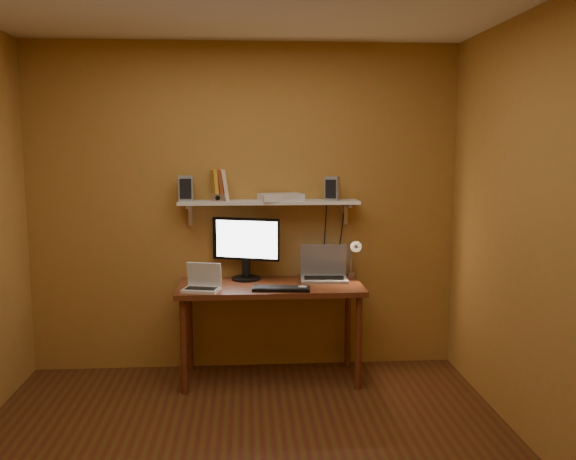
{
  "coord_description": "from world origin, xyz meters",
  "views": [
    {
      "loc": [
        0.01,
        -3.25,
        1.8
      ],
      "look_at": [
        0.32,
        1.18,
        1.18
      ],
      "focal_mm": 38.0,
      "sensor_mm": 36.0,
      "label": 1
    }
  ],
  "objects": [
    {
      "name": "speaker_left",
      "position": [
        -0.45,
        1.47,
        1.47
      ],
      "size": [
        0.11,
        0.11,
        0.2
      ],
      "primitive_type": "cube",
      "rotation": [
        0.0,
        0.0,
        0.04
      ],
      "color": "gray",
      "rests_on": "wall_shelf"
    },
    {
      "name": "laptop",
      "position": [
        0.62,
        1.44,
        0.82
      ],
      "size": [
        0.38,
        0.29,
        0.27
      ],
      "rotation": [
        0.0,
        0.0,
        -0.07
      ],
      "color": "gray",
      "rests_on": "desk"
    },
    {
      "name": "desk",
      "position": [
        0.19,
        1.28,
        0.66
      ],
      "size": [
        1.4,
        0.6,
        0.75
      ],
      "color": "brown",
      "rests_on": "ground"
    },
    {
      "name": "keyboard",
      "position": [
        0.26,
        1.1,
        0.76
      ],
      "size": [
        0.43,
        0.2,
        0.02
      ],
      "primitive_type": "cube",
      "rotation": [
        0.0,
        0.0,
        -0.13
      ],
      "color": "black",
      "rests_on": "desk"
    },
    {
      "name": "wall_shelf",
      "position": [
        0.19,
        1.47,
        1.36
      ],
      "size": [
        1.4,
        0.25,
        0.21
      ],
      "color": "white",
      "rests_on": "room"
    },
    {
      "name": "netbook",
      "position": [
        -0.31,
        1.14,
        0.8
      ],
      "size": [
        0.3,
        0.24,
        0.2
      ],
      "rotation": [
        0.0,
        0.0,
        -0.25
      ],
      "color": "silver",
      "rests_on": "desk"
    },
    {
      "name": "monitor",
      "position": [
        0.01,
        1.47,
        1.03
      ],
      "size": [
        0.52,
        0.29,
        0.49
      ],
      "rotation": [
        0.0,
        0.0,
        -0.33
      ],
      "color": "black",
      "rests_on": "desk"
    },
    {
      "name": "room",
      "position": [
        0.0,
        0.0,
        1.3
      ],
      "size": [
        3.44,
        3.24,
        2.64
      ],
      "color": "#4F3014",
      "rests_on": "ground"
    },
    {
      "name": "speaker_right",
      "position": [
        0.68,
        1.46,
        1.47
      ],
      "size": [
        0.13,
        0.13,
        0.18
      ],
      "primitive_type": "cube",
      "rotation": [
        0.0,
        0.0,
        -0.34
      ],
      "color": "gray",
      "rests_on": "wall_shelf"
    },
    {
      "name": "router",
      "position": [
        0.28,
        1.46,
        1.4
      ],
      "size": [
        0.37,
        0.29,
        0.05
      ],
      "primitive_type": "cube",
      "rotation": [
        0.0,
        0.0,
        0.23
      ],
      "color": "silver",
      "rests_on": "wall_shelf"
    },
    {
      "name": "books",
      "position": [
        -0.19,
        1.5,
        1.49
      ],
      "size": [
        0.15,
        0.17,
        0.24
      ],
      "color": "gold",
      "rests_on": "wall_shelf"
    },
    {
      "name": "shelf_camera",
      "position": [
        -0.2,
        1.41,
        1.4
      ],
      "size": [
        0.1,
        0.05,
        0.06
      ],
      "color": "silver",
      "rests_on": "wall_shelf"
    },
    {
      "name": "mouse",
      "position": [
        0.42,
        1.09,
        0.77
      ],
      "size": [
        0.1,
        0.07,
        0.03
      ],
      "primitive_type": "ellipsoid",
      "rotation": [
        0.0,
        0.0,
        -0.21
      ],
      "color": "silver",
      "rests_on": "desk"
    },
    {
      "name": "desk_lamp",
      "position": [
        0.85,
        1.41,
        0.96
      ],
      "size": [
        0.09,
        0.23,
        0.38
      ],
      "color": "silver",
      "rests_on": "desk"
    }
  ]
}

